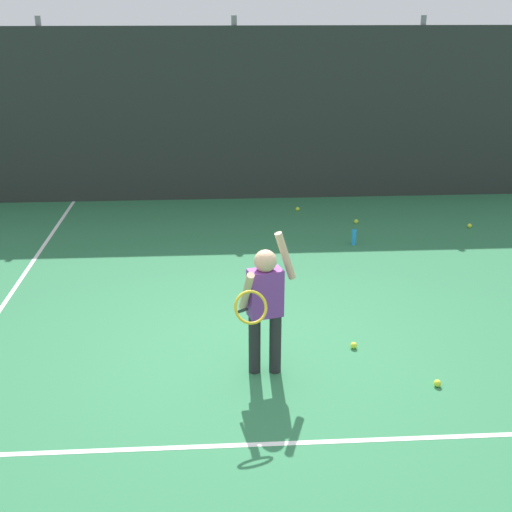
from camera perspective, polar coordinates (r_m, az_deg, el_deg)
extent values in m
plane|color=#2D7247|center=(6.52, -0.06, -8.35)|extent=(20.00, 20.00, 0.00)
cube|color=white|center=(5.32, 0.93, -15.96)|extent=(9.00, 0.05, 0.00)
cube|color=#282D2B|center=(11.20, -1.81, 12.04)|extent=(12.57, 0.08, 2.84)
cylinder|color=slate|center=(11.57, -17.53, 11.76)|extent=(0.09, 0.09, 2.99)
cylinder|color=slate|center=(11.25, -1.82, 12.46)|extent=(0.09, 0.09, 2.99)
cylinder|color=slate|center=(11.75, 13.67, 12.27)|extent=(0.09, 0.09, 2.99)
cylinder|color=#232326|center=(6.07, -0.12, -7.60)|extent=(0.11, 0.11, 0.58)
cylinder|color=#232326|center=(6.08, 1.68, -7.58)|extent=(0.11, 0.11, 0.58)
cube|color=#72338C|center=(5.84, 0.80, -3.21)|extent=(0.33, 0.24, 0.44)
sphere|color=tan|center=(5.72, 0.82, -0.43)|extent=(0.20, 0.20, 0.20)
cylinder|color=tan|center=(5.80, 2.55, 0.02)|extent=(0.22, 0.12, 0.46)
cylinder|color=tan|center=(5.71, -0.82, -3.09)|extent=(0.14, 0.30, 0.43)
cylinder|color=black|center=(5.63, -1.17, -4.73)|extent=(0.09, 0.24, 0.15)
torus|color=yellow|center=(5.39, -0.45, -4.46)|extent=(0.32, 0.23, 0.26)
cylinder|color=#268CD8|center=(9.36, 8.47, 1.63)|extent=(0.07, 0.07, 0.22)
sphere|color=#CCE033|center=(10.48, 18.00, 2.51)|extent=(0.07, 0.07, 0.07)
sphere|color=#CCE033|center=(6.64, 8.45, -7.66)|extent=(0.07, 0.07, 0.07)
sphere|color=#CCE033|center=(10.81, 3.61, 4.09)|extent=(0.07, 0.07, 0.07)
sphere|color=#CCE033|center=(10.28, 8.66, 2.98)|extent=(0.07, 0.07, 0.07)
sphere|color=#CCE033|center=(6.20, 15.43, -10.57)|extent=(0.07, 0.07, 0.07)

